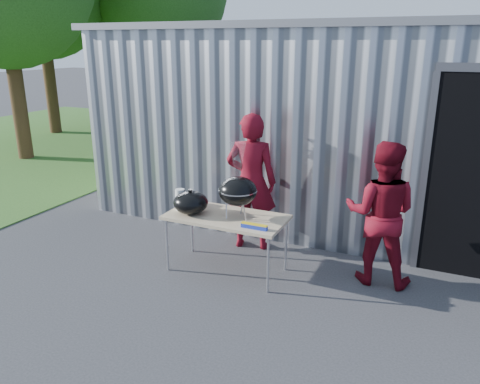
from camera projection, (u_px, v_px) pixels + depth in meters
The scene contains 11 objects.
ground at pixel (216, 293), 5.52m from camera, with size 80.00×80.00×0.00m, color #313134.
building at pixel (372, 115), 8.66m from camera, with size 8.20×6.20×3.10m.
grass_patch at pixel (44, 139), 14.27m from camera, with size 10.00×12.00×0.02m, color #2D591E.
folding_table at pixel (226, 219), 5.85m from camera, with size 1.50×0.75×0.75m.
kettle_grill at pixel (238, 186), 5.65m from camera, with size 0.48×0.48×0.95m.
grill_lid at pixel (191, 202), 5.89m from camera, with size 0.44×0.44×0.32m.
paper_towels at pixel (180, 200), 6.01m from camera, with size 0.12×0.12×0.28m, color white.
white_tub at pixel (195, 202), 6.21m from camera, with size 0.20×0.15×0.10m, color white.
foil_box at pixel (254, 226), 5.42m from camera, with size 0.32×0.06×0.06m.
person_cook at pixel (251, 182), 6.50m from camera, with size 0.70×0.46×1.93m, color maroon.
person_bystander at pixel (381, 214), 5.55m from camera, with size 0.85×0.66×1.75m, color maroon.
Camera 1 is at (2.29, -4.33, 2.81)m, focal length 35.00 mm.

